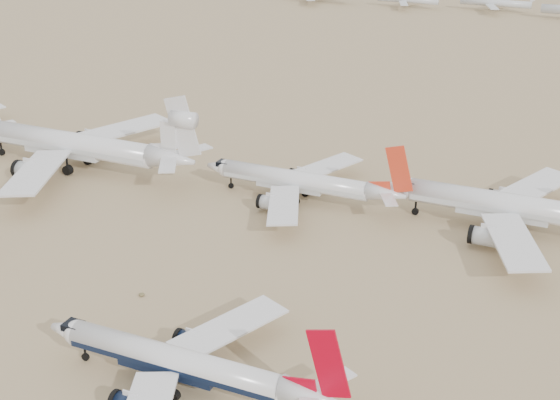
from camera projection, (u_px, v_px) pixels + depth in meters
name	position (u px, v px, depth m)	size (l,w,h in m)	color
ground	(271.00, 392.00, 106.47)	(7000.00, 7000.00, 0.00)	#826A4C
main_airliner	(187.00, 365.00, 105.15)	(43.43, 42.42, 15.33)	silver
row2_gold_tail	(521.00, 208.00, 149.91)	(52.41, 51.25, 18.66)	silver
row2_orange_tail	(303.00, 182.00, 164.34)	(43.86, 42.91, 15.65)	silver
row2_white_trijet	(81.00, 145.00, 180.10)	(60.55, 59.18, 21.46)	silver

